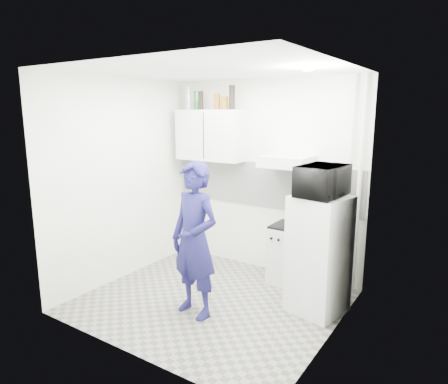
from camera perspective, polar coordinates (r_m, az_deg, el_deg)
The scene contains 23 objects.
floor at distance 4.84m, azimuth -1.81°, elevation -15.30°, with size 2.80×2.80×0.00m, color gray.
ceiling at distance 4.34m, azimuth -2.04°, elevation 17.02°, with size 2.80×2.80×0.00m, color white.
wall_back at distance 5.46m, azimuth 5.68°, elevation 2.15°, with size 2.80×2.80×0.00m, color white.
wall_left at distance 5.33m, azimuth -14.31°, elevation 1.62°, with size 2.60×2.60×0.00m, color white.
wall_right at distance 3.80m, azimuth 15.62°, elevation -2.36°, with size 2.60×2.60×0.00m, color white.
person at distance 4.27m, azimuth -4.22°, elevation -6.88°, with size 0.61×0.40×1.68m, color #19174E.
stove at distance 5.26m, azimuth 9.37°, elevation -8.83°, with size 0.46×0.46×0.74m, color silver.
fridge at distance 4.50m, azimuth 13.38°, elevation -8.72°, with size 0.54×0.54×1.30m, color silver.
stove_top at distance 5.14m, azimuth 9.50°, elevation -4.83°, with size 0.44×0.44×0.03m, color black.
saucepan at distance 5.06m, azimuth 9.83°, elevation -4.42°, with size 0.15×0.15×0.09m, color silver.
microwave at distance 4.30m, azimuth 13.88°, elevation 1.55°, with size 0.40×0.60×0.33m, color black.
bottle_a at distance 5.87m, azimuth -5.12°, elevation 13.20°, with size 0.08×0.08×0.32m, color #B2B7BC.
bottle_b at distance 5.78m, azimuth -3.97°, elevation 12.92°, with size 0.07×0.07×0.26m, color #144C1E.
bottle_c at distance 5.73m, azimuth -3.27°, elevation 12.92°, with size 0.06×0.06×0.25m, color black.
canister_a at distance 5.58m, azimuth -1.03°, elevation 12.79°, with size 0.09×0.09×0.22m, color brown.
canister_b at distance 5.51m, azimuth 0.06°, elevation 12.60°, with size 0.09×0.09×0.17m, color brown.
bottle_e at distance 5.44m, azimuth 1.14°, elevation 13.36°, with size 0.08×0.08×0.32m, color black.
upper_cabinet at distance 5.64m, azimuth -1.87°, elevation 8.12°, with size 1.00×0.35×0.70m, color silver.
range_hood at distance 5.01m, azimuth 8.97°, elevation 4.34°, with size 0.60×0.50×0.14m, color silver.
backsplash at distance 5.47m, azimuth 5.58°, elevation 1.09°, with size 2.74×0.03×0.60m, color white.
pipe_a at distance 4.93m, azimuth 18.73°, elevation 0.57°, with size 0.05×0.05×2.60m, color silver.
pipe_b at distance 4.96m, azimuth 17.39°, elevation 0.72°, with size 0.04×0.04×2.60m, color silver.
ceiling_spot_fixture at distance 4.04m, azimuth 11.91°, elevation 16.78°, with size 0.10×0.10×0.02m, color white.
Camera 1 is at (2.50, -3.53, 2.18)m, focal length 32.00 mm.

